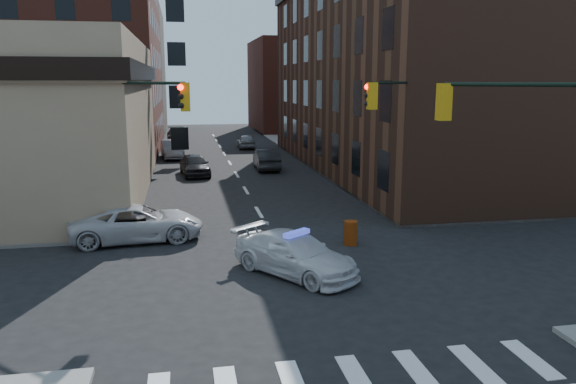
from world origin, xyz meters
name	(u,v)px	position (x,y,z in m)	size (l,w,h in m)	color
ground	(297,277)	(0.00, 0.00, 0.00)	(140.00, 140.00, 0.00)	black
sidewalk_ne	(459,149)	(23.00, 32.75, 0.07)	(34.00, 54.50, 0.15)	gray
apartment_block	(18,23)	(-18.50, 40.00, 12.00)	(25.00, 25.00, 24.00)	#5F291E
commercial_row_ne	(407,77)	(13.00, 22.50, 7.00)	(14.00, 34.00, 14.00)	#4D2D1F
filler_nw	(87,71)	(-16.00, 62.00, 8.00)	(20.00, 18.00, 16.00)	brown
filler_ne	(313,86)	(14.00, 58.00, 6.00)	(16.00, 16.00, 12.00)	#5F291E
signal_pole_se	(570,165)	(6.04, -5.52, 4.61)	(5.40, 5.27, 8.00)	black
signal_pole_nw	(131,141)	(-5.85, 5.34, 4.34)	(3.58, 3.67, 8.00)	black
signal_pole_ne	(402,136)	(5.84, 5.35, 4.34)	(3.67, 3.58, 8.00)	black
tree_ne_near	(324,121)	(7.50, 26.00, 3.49)	(3.00, 3.00, 4.85)	black
tree_ne_far	(303,115)	(7.50, 34.00, 3.49)	(3.00, 3.00, 4.85)	black
police_car	(295,254)	(0.00, 0.38, 0.72)	(2.02, 4.97, 1.44)	silver
pickup	(137,223)	(-5.80, 5.80, 0.77)	(2.55, 5.54, 1.54)	#BABABE
parked_car_wnear	(195,165)	(-2.99, 22.26, 0.78)	(1.84, 4.57, 1.56)	black
parked_car_wfar	(172,149)	(-4.72, 31.78, 0.81)	(1.71, 4.90, 1.62)	#909498
parked_car_wdeep	(177,135)	(-4.39, 45.62, 0.76)	(2.14, 5.27, 1.53)	black
parked_car_enear	(266,159)	(2.50, 24.03, 0.79)	(1.67, 4.79, 1.58)	black
parked_car_efar	(246,141)	(2.50, 37.99, 0.70)	(1.66, 4.12, 1.40)	#999DA1
pedestrian_a	(116,205)	(-7.00, 8.82, 0.93)	(0.57, 0.37, 1.56)	black
pedestrian_b	(9,208)	(-11.79, 9.08, 0.92)	(0.75, 0.59, 1.55)	black
barrel_road	(351,233)	(2.98, 3.48, 0.51)	(0.57, 0.57, 1.02)	#F2320B
barrel_bank	(145,231)	(-5.50, 5.60, 0.47)	(0.53, 0.53, 0.94)	orange
barricade_nw_a	(123,220)	(-6.50, 7.00, 0.65)	(1.32, 0.66, 0.99)	#F15F0B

